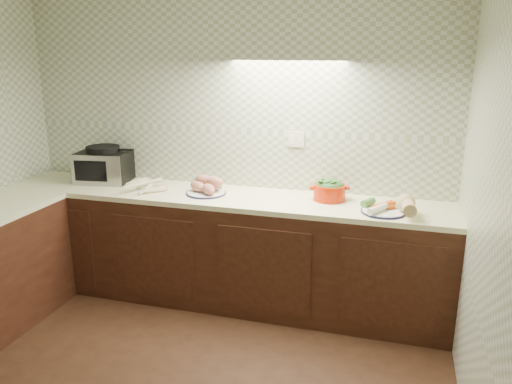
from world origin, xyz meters
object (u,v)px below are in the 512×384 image
(parsnip_pile, at_px, (137,186))
(sweet_potato_plate, at_px, (207,187))
(onion_bowl, at_px, (212,185))
(veg_plate, at_px, (394,206))
(dutch_oven, at_px, (330,189))
(toaster_oven, at_px, (104,165))

(parsnip_pile, distance_m, sweet_potato_plate, 0.59)
(sweet_potato_plate, relative_size, onion_bowl, 2.20)
(veg_plate, bearing_deg, dutch_oven, 157.91)
(veg_plate, bearing_deg, toaster_oven, 175.12)
(parsnip_pile, bearing_deg, onion_bowl, 17.59)
(parsnip_pile, xyz_separation_m, onion_bowl, (0.59, 0.19, 0.01))
(onion_bowl, bearing_deg, parsnip_pile, -162.41)
(toaster_oven, height_order, dutch_oven, toaster_oven)
(onion_bowl, distance_m, dutch_oven, 0.96)
(onion_bowl, relative_size, dutch_oven, 0.48)
(toaster_oven, distance_m, sweet_potato_plate, 1.01)
(toaster_oven, xyz_separation_m, dutch_oven, (1.96, -0.01, -0.06))
(toaster_oven, distance_m, veg_plate, 2.44)
(parsnip_pile, height_order, sweet_potato_plate, sweet_potato_plate)
(dutch_oven, relative_size, veg_plate, 0.79)
(parsnip_pile, height_order, dutch_oven, dutch_oven)
(veg_plate, bearing_deg, onion_bowl, 171.45)
(parsnip_pile, bearing_deg, toaster_oven, 156.57)
(toaster_oven, height_order, sweet_potato_plate, toaster_oven)
(toaster_oven, xyz_separation_m, onion_bowl, (0.99, 0.01, -0.10))
(parsnip_pile, distance_m, onion_bowl, 0.61)
(parsnip_pile, height_order, onion_bowl, onion_bowl)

